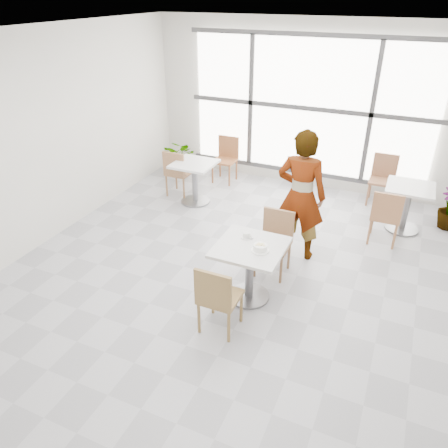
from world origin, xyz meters
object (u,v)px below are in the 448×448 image
at_px(coffee_cup, 246,235).
at_px(bg_chair_right_far, 383,176).
at_px(bg_chair_right_near, 386,214).
at_px(plant_left, 182,158).
at_px(chair_near, 217,296).
at_px(bg_chair_left_near, 177,171).
at_px(bg_table_left, 195,177).
at_px(chair_far, 275,238).
at_px(bg_table_right, 407,202).
at_px(main_table, 250,262).
at_px(person, 301,196).
at_px(bg_chair_left_far, 226,156).
at_px(oatmeal_bowl, 260,248).

xyz_separation_m(coffee_cup, bg_chair_right_far, (1.27, 3.35, -0.28)).
relative_size(bg_chair_right_near, bg_chair_right_far, 1.00).
relative_size(coffee_cup, plant_left, 0.21).
xyz_separation_m(chair_near, bg_chair_left_near, (-2.18, 2.97, 0.00)).
bearing_deg(plant_left, bg_table_left, -51.31).
xyz_separation_m(chair_far, bg_table_right, (1.53, 1.90, -0.01)).
bearing_deg(plant_left, bg_chair_left_near, -66.70).
xyz_separation_m(chair_near, bg_table_left, (-1.76, 2.86, -0.01)).
height_order(main_table, bg_chair_right_far, bg_chair_right_far).
xyz_separation_m(person, plant_left, (-2.93, 1.93, -0.54)).
height_order(person, bg_chair_right_near, person).
bearing_deg(person, chair_near, 78.48).
relative_size(person, plant_left, 2.42).
xyz_separation_m(chair_near, person, (0.37, 1.93, 0.43)).
height_order(bg_chair_left_near, bg_chair_right_far, same).
bearing_deg(chair_far, bg_chair_right_near, 45.78).
distance_m(main_table, coffee_cup, 0.32).
bearing_deg(bg_chair_left_far, bg_table_left, -94.75).
bearing_deg(bg_chair_right_near, bg_chair_left_far, -22.53).
relative_size(chair_near, oatmeal_bowl, 4.14).
distance_m(chair_far, bg_table_right, 2.44).
bearing_deg(bg_chair_right_far, bg_chair_left_near, -159.84).
bearing_deg(bg_table_right, main_table, -121.99).
distance_m(main_table, bg_chair_left_near, 3.20).
relative_size(chair_far, bg_chair_right_far, 1.00).
xyz_separation_m(chair_near, chair_far, (0.19, 1.42, 0.00)).
distance_m(chair_far, bg_chair_left_near, 2.83).
relative_size(coffee_cup, bg_chair_right_near, 0.18).
bearing_deg(chair_near, main_table, -97.80).
distance_m(oatmeal_bowl, bg_table_right, 3.06).
distance_m(coffee_cup, bg_chair_left_far, 3.57).
bearing_deg(chair_near, bg_chair_right_near, -118.21).
bearing_deg(bg_chair_left_near, plant_left, -66.70).
height_order(chair_far, bg_table_right, chair_far).
bearing_deg(chair_near, bg_table_right, -117.43).
bearing_deg(bg_table_left, oatmeal_bowl, -47.68).
xyz_separation_m(bg_table_left, bg_chair_right_near, (3.23, -0.13, 0.01)).
bearing_deg(main_table, bg_table_left, 130.96).
xyz_separation_m(oatmeal_bowl, bg_table_left, (-2.00, 2.20, -0.31)).
relative_size(oatmeal_bowl, coffee_cup, 1.32).
bearing_deg(oatmeal_bowl, bg_chair_right_far, 74.02).
bearing_deg(plant_left, bg_chair_right_near, -15.72).
relative_size(oatmeal_bowl, plant_left, 0.27).
xyz_separation_m(oatmeal_bowl, person, (0.13, 1.26, 0.13)).
distance_m(bg_chair_left_far, plant_left, 0.92).
height_order(coffee_cup, bg_table_right, coffee_cup).
bearing_deg(bg_chair_left_near, chair_far, 146.86).
xyz_separation_m(bg_chair_left_near, bg_chair_left_far, (0.51, 1.06, 0.00)).
xyz_separation_m(bg_chair_right_near, plant_left, (-4.03, 1.13, -0.12)).
bearing_deg(coffee_cup, bg_table_right, 54.57).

